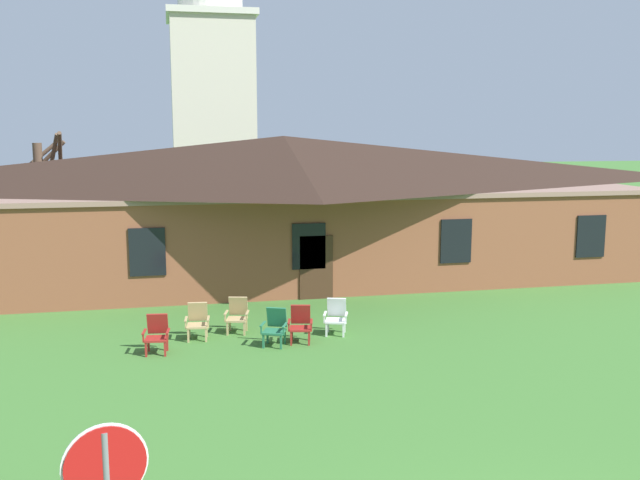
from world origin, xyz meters
TOP-DOWN VIEW (x-y plane):
  - brick_building at (0.00, 20.46)m, footprint 26.42×10.40m
  - dome_tower at (-1.68, 37.00)m, footprint 5.18×5.18m
  - lawn_chair_by_porch at (-4.76, 10.83)m, footprint 0.69×0.72m
  - lawn_chair_near_door at (-3.73, 11.81)m, footprint 0.68×0.71m
  - lawn_chair_left_end at (-2.63, 12.20)m, footprint 0.73×0.78m
  - lawn_chair_middle at (-1.79, 10.83)m, footprint 0.78×0.83m
  - lawn_chair_right_end at (-1.10, 10.97)m, footprint 0.72×0.77m
  - lawn_chair_far_side at (-0.02, 11.50)m, footprint 0.75×0.81m
  - bare_tree_beside_building at (-9.40, 23.54)m, footprint 1.76×1.81m

SIDE VIEW (x-z plane):
  - lawn_chair_by_porch at x=-4.76m, z-range 0.02..0.98m
  - lawn_chair_near_door at x=-3.73m, z-range 0.02..0.98m
  - lawn_chair_left_end at x=-2.63m, z-range 0.02..0.98m
  - lawn_chair_middle at x=-1.79m, z-range 0.02..0.98m
  - lawn_chair_right_end at x=-1.10m, z-range 0.02..0.98m
  - lawn_chair_far_side at x=-0.02m, z-range 0.02..0.98m
  - brick_building at x=0.00m, z-range 0.05..5.29m
  - bare_tree_beside_building at x=-9.40m, z-range 0.26..5.68m
  - dome_tower at x=-1.68m, z-range -0.82..17.16m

